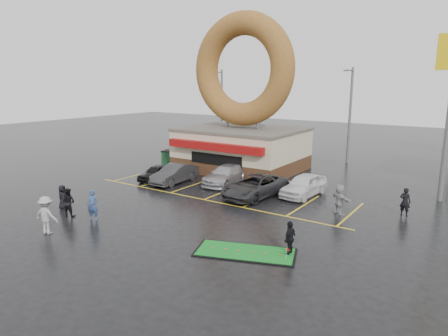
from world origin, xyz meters
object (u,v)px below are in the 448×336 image
Objects in this scene: streetlight_left at (221,108)px; streetlight_mid at (350,113)px; dumpster at (173,158)px; car_silver at (226,175)px; car_black at (157,173)px; person_blue at (93,205)px; donut_shop at (242,119)px; car_grey at (255,186)px; putting_green at (245,252)px; person_cameraman at (290,238)px; car_dgrey at (175,174)px; car_white at (304,185)px.

streetlight_left is 14.04m from streetlight_mid.
car_silver is at bearing -33.20° from dumpster.
person_blue reaches higher than car_black.
person_blue is at bearing -89.01° from donut_shop.
car_silver is (8.82, -12.15, -4.08)m from streetlight_left.
car_grey is 1.08× the size of putting_green.
car_black is (3.63, -14.29, -4.17)m from streetlight_left.
car_grey reaches higher than car_silver.
streetlight_left reaches higher than putting_green.
car_black is at bearing -73.67° from dumpster.
streetlight_left reaches higher than car_grey.
putting_green is (-1.76, -0.94, -0.77)m from person_cameraman.
car_black is 2.01× the size of person_blue.
donut_shop is at bearing 135.51° from car_grey.
car_dgrey is (1.80, 0.08, 0.11)m from car_black.
streetlight_left is 15.75m from car_dgrey.
dumpster is at bearing 165.06° from car_grey.
car_white is at bearing 27.57° from person_blue.
car_dgrey is (-8.57, -15.21, -4.06)m from streetlight_mid.
putting_green is at bearing -60.34° from person_cameraman.
car_dgrey is at bearing -69.09° from streetlight_left.
car_silver is at bearing -173.36° from car_white.
streetlight_mid is 2.52× the size of car_black.
streetlight_mid reaches higher than car_black.
dumpster is at bearing 130.41° from car_dgrey.
donut_shop is 16.71m from person_blue.
car_black is at bearing -114.66° from donut_shop.
car_white is 2.49× the size of person_blue.
donut_shop is 8.96m from car_black.
streetlight_left and streetlight_mid have the same top height.
car_dgrey is 0.88× the size of putting_green.
car_white is 2.75× the size of person_cameraman.
streetlight_mid reaches higher than person_blue.
putting_green is at bearing -57.62° from donut_shop.
streetlight_left is 28.18m from putting_green.
car_grey is at bearing 32.84° from person_blue.
streetlight_left is 24.69m from person_blue.
streetlight_mid reaches higher than dumpster.
streetlight_mid is 2.03× the size of car_white.
dumpster is at bearing -142.58° from streetlight_mid.
streetlight_left is at bearing 108.82° from car_dgrey.
streetlight_mid is 15.61m from car_grey.
dumpster is 0.36× the size of putting_green.
streetlight_left is 1.85× the size of car_silver.
streetlight_left is at bearing 135.22° from donut_shop.
car_grey is (8.85, 0.29, 0.14)m from car_black.
car_dgrey reaches higher than dumpster.
streetlight_mid is 5.58× the size of person_cameraman.
car_silver is at bearing 54.26° from person_blue.
donut_shop is 18.69m from person_cameraman.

